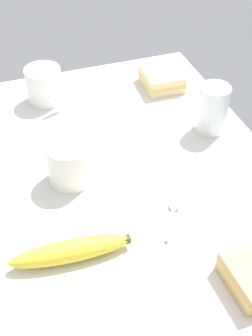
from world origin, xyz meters
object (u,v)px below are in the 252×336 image
object	(u,v)px
coffee_mug_black	(44,85)
sandwich_side	(162,79)
glass_of_milk	(212,112)
banana	(71,251)
paper_napkin	(122,132)
spoon	(173,211)
coffee_mug_milky	(70,162)

from	to	relation	value
coffee_mug_black	sandwich_side	size ratio (longest dim) A/B	1.04
coffee_mug_black	glass_of_milk	bearing A→B (deg)	-125.63
banana	paper_napkin	world-z (taller)	banana
spoon	sandwich_side	bearing A→B (deg)	-19.46
glass_of_milk	spoon	xyz separation A→B (cm)	(-20.62, 18.01, -4.49)
banana	coffee_mug_black	bearing A→B (deg)	-6.11
banana	paper_napkin	distance (cm)	35.13
glass_of_milk	banana	world-z (taller)	glass_of_milk
spoon	paper_napkin	world-z (taller)	spoon
sandwich_side	banana	distance (cm)	56.81
coffee_mug_black	spoon	size ratio (longest dim) A/B	1.11
coffee_mug_black	sandwich_side	world-z (taller)	coffee_mug_black
glass_of_milk	paper_napkin	bearing A→B (deg)	75.27
coffee_mug_milky	spoon	bearing A→B (deg)	-133.52
coffee_mug_milky	banana	size ratio (longest dim) A/B	0.55
paper_napkin	banana	bearing A→B (deg)	147.45
coffee_mug_milky	glass_of_milk	distance (cm)	34.24
coffee_mug_black	glass_of_milk	world-z (taller)	glass_of_milk
coffee_mug_milky	glass_of_milk	world-z (taller)	glass_of_milk
coffee_mug_milky	sandwich_side	world-z (taller)	coffee_mug_milky
sandwich_side	paper_napkin	bearing A→B (deg)	133.84
sandwich_side	spoon	world-z (taller)	sandwich_side
sandwich_side	spoon	size ratio (longest dim) A/B	1.07
coffee_mug_black	glass_of_milk	distance (cm)	40.80
coffee_mug_black	banana	bearing A→B (deg)	173.89
coffee_mug_black	coffee_mug_milky	distance (cm)	29.43
glass_of_milk	coffee_mug_milky	bearing A→B (deg)	99.50
coffee_mug_milky	paper_napkin	xyz separation A→B (cm)	(10.77, -14.31, -4.43)
banana	spoon	xyz separation A→B (cm)	(3.83, -20.32, -1.59)
paper_napkin	coffee_mug_black	bearing A→B (deg)	36.32
coffee_mug_milky	spoon	xyz separation A→B (cm)	(-14.97, -15.76, -4.19)
banana	paper_napkin	bearing A→B (deg)	-32.55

